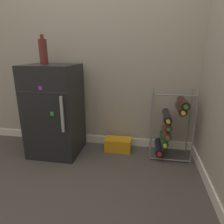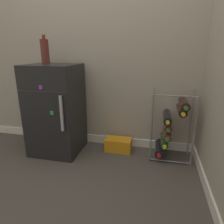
{
  "view_description": "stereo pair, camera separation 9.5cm",
  "coord_description": "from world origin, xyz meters",
  "px_view_note": "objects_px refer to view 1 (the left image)",
  "views": [
    {
      "loc": [
        0.38,
        -1.43,
        1.04
      ],
      "look_at": [
        0.05,
        0.43,
        0.46
      ],
      "focal_mm": 32.0,
      "sensor_mm": 36.0,
      "label": 1
    },
    {
      "loc": [
        0.47,
        -1.41,
        1.04
      ],
      "look_at": [
        0.05,
        0.43,
        0.46
      ],
      "focal_mm": 32.0,
      "sensor_mm": 36.0,
      "label": 2
    }
  ],
  "objects_px": {
    "mini_fridge": "(55,111)",
    "wine_rack": "(170,125)",
    "fridge_top_bottle": "(43,51)",
    "soda_box": "(118,144)"
  },
  "relations": [
    {
      "from": "mini_fridge",
      "to": "soda_box",
      "type": "relative_size",
      "value": 3.33
    },
    {
      "from": "mini_fridge",
      "to": "wine_rack",
      "type": "xyz_separation_m",
      "value": [
        1.15,
        0.1,
        -0.11
      ]
    },
    {
      "from": "mini_fridge",
      "to": "wine_rack",
      "type": "distance_m",
      "value": 1.16
    },
    {
      "from": "mini_fridge",
      "to": "wine_rack",
      "type": "height_order",
      "value": "mini_fridge"
    },
    {
      "from": "mini_fridge",
      "to": "soda_box",
      "type": "distance_m",
      "value": 0.76
    },
    {
      "from": "wine_rack",
      "to": "soda_box",
      "type": "distance_m",
      "value": 0.58
    },
    {
      "from": "mini_fridge",
      "to": "fridge_top_bottle",
      "type": "relative_size",
      "value": 3.38
    },
    {
      "from": "wine_rack",
      "to": "soda_box",
      "type": "xyz_separation_m",
      "value": [
        -0.51,
        0.03,
        -0.28
      ]
    },
    {
      "from": "wine_rack",
      "to": "fridge_top_bottle",
      "type": "xyz_separation_m",
      "value": [
        -1.23,
        -0.07,
        0.69
      ]
    },
    {
      "from": "wine_rack",
      "to": "fridge_top_bottle",
      "type": "height_order",
      "value": "fridge_top_bottle"
    }
  ]
}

